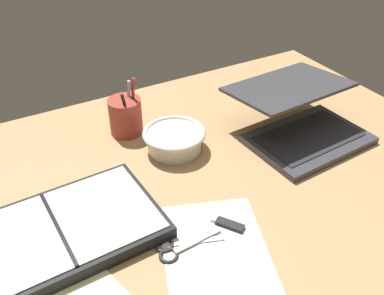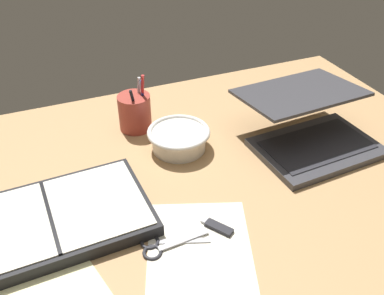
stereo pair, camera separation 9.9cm
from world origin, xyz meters
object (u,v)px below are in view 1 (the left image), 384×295
(laptop, at_px, (301,120))
(bowl, at_px, (176,139))
(pen_cup, at_px, (126,116))
(planner, at_px, (59,233))
(scissors, at_px, (175,248))

(laptop, xyz_separation_m, bowl, (-0.32, 0.11, -0.02))
(pen_cup, bearing_deg, bowl, -60.20)
(pen_cup, xyz_separation_m, planner, (-0.27, -0.30, -0.04))
(pen_cup, xyz_separation_m, scissors, (-0.08, -0.44, -0.05))
(planner, bearing_deg, pen_cup, 45.54)
(laptop, distance_m, planner, 0.67)
(pen_cup, relative_size, planner, 0.40)
(laptop, height_order, bowl, laptop)
(bowl, bearing_deg, laptop, -19.28)
(bowl, bearing_deg, pen_cup, 119.80)
(laptop, relative_size, bowl, 1.99)
(laptop, relative_size, scissors, 2.29)
(laptop, xyz_separation_m, scissors, (-0.48, -0.19, -0.05))
(bowl, xyz_separation_m, planner, (-0.35, -0.16, -0.02))
(bowl, relative_size, pen_cup, 0.98)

